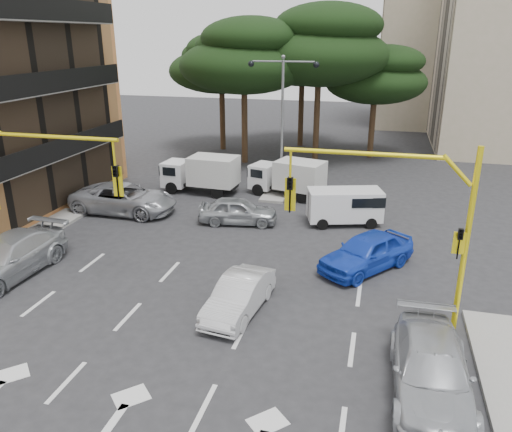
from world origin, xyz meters
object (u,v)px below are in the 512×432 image
Objects in this scene: car_white_hatch at (239,296)px; box_truck_b at (287,178)px; van_white at (344,207)px; car_silver_cross_b at (238,211)px; car_silver_wagon at (7,258)px; box_truck_a at (201,174)px; car_silver_parked at (431,370)px; signal_mast_left at (27,181)px; car_silver_cross_a at (124,198)px; street_lamp_center at (283,99)px; car_blue_compact at (367,252)px; signal_mast_right at (408,211)px.

box_truck_b is (-0.92, 13.37, 0.46)m from car_white_hatch.
van_white is 5.30m from box_truck_b.
car_silver_cross_b is 5.34m from box_truck_b.
box_truck_b is at bearing 59.44° from car_silver_wagon.
box_truck_a is at bearing 77.33° from car_silver_wagon.
box_truck_a is at bearing 126.89° from car_silver_parked.
car_silver_wagon is at bearing -175.02° from car_white_hatch.
signal_mast_left reaches higher than box_truck_b.
car_white_hatch is at bearing -151.28° from box_truck_a.
car_white_hatch is 9.91m from van_white.
car_silver_cross_a is at bearing -100.87° from van_white.
signal_mast_left is 1.31× the size of box_truck_a.
car_blue_compact is at bearing -61.27° from street_lamp_center.
car_silver_wagon is at bearing 167.62° from box_truck_a.
van_white is (-2.51, 8.77, -2.98)m from signal_mast_right.
van_white reaches higher than car_silver_wagon.
car_blue_compact reaches higher than car_silver_cross_b.
car_silver_parked is at bearing -1.69° from van_white.
car_silver_cross_a is at bearing -138.35° from street_lamp_center.
car_white_hatch is 14.14m from box_truck_a.
car_blue_compact is (5.62, -10.26, -4.68)m from street_lamp_center.
van_white is at bearing 81.25° from car_white_hatch.
car_silver_wagon is at bearing -125.55° from car_blue_compact.
car_blue_compact is at bearing 107.47° from signal_mast_right.
signal_mast_left reaches higher than box_truck_a.
signal_mast_left reaches higher than car_silver_parked.
van_white is (-3.30, 12.24, 0.18)m from car_silver_parked.
signal_mast_left is 3.33m from car_silver_wagon.
car_silver_cross_b is at bearing -93.11° from van_white.
street_lamp_center reaches higher than box_truck_b.
car_silver_parked is (14.40, -3.47, -3.17)m from signal_mast_left.
van_white is at bearing -50.65° from street_lamp_center.
street_lamp_center is 1.76× the size of car_blue_compact.
signal_mast_left is at bearing -115.91° from street_lamp_center.
van_white is (11.53, 1.20, 0.12)m from car_silver_cross_a.
car_silver_parked is (0.80, -3.47, -3.17)m from signal_mast_right.
box_truck_b reaches higher than car_white_hatch.
car_silver_cross_b is 5.80m from box_truck_a.
car_silver_cross_b is at bearing 51.70° from signal_mast_left.
box_truck_b is (1.52, 5.10, 0.42)m from car_silver_cross_b.
car_silver_cross_a reaches higher than car_silver_cross_b.
street_lamp_center is 15.60m from car_white_hatch.
van_white reaches higher than car_silver_cross_a.
car_white_hatch is (-5.24, -0.76, -3.25)m from signal_mast_right.
car_blue_compact is at bearing 19.90° from car_silver_wagon.
signal_mast_right is 0.77× the size of street_lamp_center.
car_white_hatch is (1.57, -14.77, -4.80)m from street_lamp_center.
car_white_hatch is 1.06× the size of van_white.
van_white is (4.30, -5.24, -4.52)m from street_lamp_center.
box_truck_b is (7.45, 12.61, -2.79)m from signal_mast_left.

